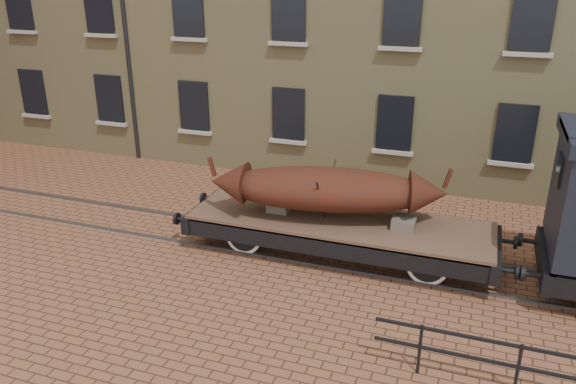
% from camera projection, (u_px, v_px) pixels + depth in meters
% --- Properties ---
extents(ground, '(90.00, 90.00, 0.00)m').
position_uv_depth(ground, '(317.00, 251.00, 14.21)').
color(ground, brown).
extents(rail_track, '(30.00, 1.52, 0.06)m').
position_uv_depth(rail_track, '(317.00, 250.00, 14.20)').
color(rail_track, '#59595E').
rests_on(rail_track, ground).
extents(flatcar_wagon, '(8.27, 2.24, 1.25)m').
position_uv_depth(flatcar_wagon, '(339.00, 226.00, 13.75)').
color(flatcar_wagon, brown).
rests_on(flatcar_wagon, ground).
extents(iron_boat, '(5.80, 2.51, 1.43)m').
position_uv_depth(iron_boat, '(326.00, 189.00, 13.50)').
color(iron_boat, '#4B160A').
rests_on(iron_boat, flatcar_wagon).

